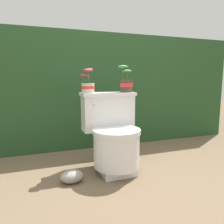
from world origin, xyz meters
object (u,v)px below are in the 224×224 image
object	(u,v)px
potted_plant_left	(88,85)
potted_plant_midleft	(126,82)
toilet	(113,135)
garden_stone	(72,176)

from	to	relation	value
potted_plant_left	potted_plant_midleft	xyz separation A→B (m)	(0.37, 0.00, 0.02)
toilet	potted_plant_left	distance (m)	0.51
potted_plant_midleft	potted_plant_left	bearing A→B (deg)	-179.57
potted_plant_left	potted_plant_midleft	world-z (taller)	potted_plant_midleft
potted_plant_midleft	garden_stone	world-z (taller)	potted_plant_midleft
potted_plant_midleft	garden_stone	bearing A→B (deg)	-154.49
potted_plant_midleft	garden_stone	xyz separation A→B (m)	(-0.58, -0.28, -0.73)
toilet	potted_plant_midleft	world-z (taller)	potted_plant_midleft
garden_stone	potted_plant_midleft	bearing A→B (deg)	25.51
toilet	garden_stone	size ratio (longest dim) A/B	3.82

